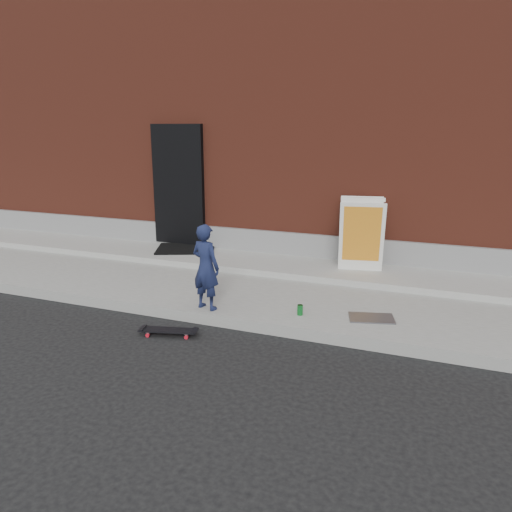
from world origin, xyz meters
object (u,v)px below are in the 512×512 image
at_px(pizza_sign, 361,234).
at_px(skateboard, 168,331).
at_px(soda_can, 300,310).
at_px(child, 206,267).

bearing_deg(pizza_sign, skateboard, -120.83).
height_order(pizza_sign, soda_can, pizza_sign).
bearing_deg(soda_can, child, -169.84).
relative_size(child, skateboard, 1.58).
distance_m(pizza_sign, soda_can, 2.21).
xyz_separation_m(skateboard, pizza_sign, (1.78, 2.98, 0.76)).
xyz_separation_m(child, skateboard, (-0.19, -0.66, -0.65)).
relative_size(skateboard, pizza_sign, 0.62).
relative_size(child, pizza_sign, 0.98).
height_order(skateboard, pizza_sign, pizza_sign).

